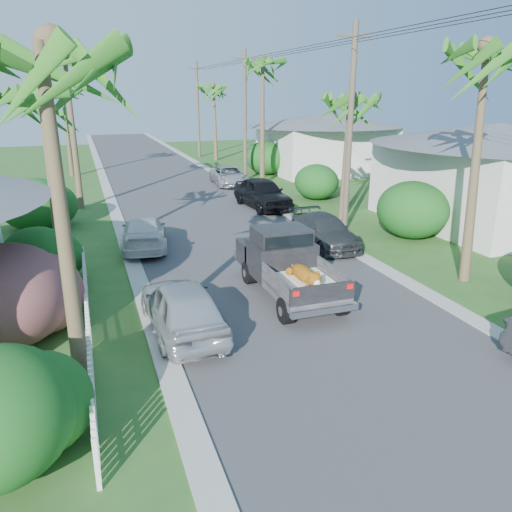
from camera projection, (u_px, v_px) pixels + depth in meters
name	position (u px, v px, depth m)	size (l,w,h in m)	color
ground	(412.00, 415.00, 9.97)	(120.00, 120.00, 0.00)	#295921
road	(178.00, 192.00, 32.41)	(8.00, 100.00, 0.02)	#38383A
curb_left	(109.00, 196.00, 31.06)	(0.60, 100.00, 0.06)	#A5A39E
curb_right	(241.00, 188.00, 33.75)	(0.60, 100.00, 0.06)	#A5A39E
pickup_truck	(284.00, 262.00, 15.91)	(1.98, 5.12, 2.06)	black
parked_car_rm	(325.00, 231.00, 20.87)	(1.76, 4.33, 1.26)	#2F3335
parked_car_rf	(262.00, 193.00, 27.70)	(1.94, 4.82, 1.64)	black
parked_car_rd	(229.00, 176.00, 34.65)	(2.12, 4.59, 1.28)	#B1B4B9
parked_car_ln	(182.00, 307.00, 13.24)	(1.71, 4.25, 1.45)	silver
parked_car_lf	(144.00, 233.00, 20.50)	(1.78, 4.39, 1.27)	silver
palm_l_a	(40.00, 44.00, 8.57)	(4.40, 4.40, 8.20)	brown
palm_l_b	(40.00, 93.00, 16.71)	(4.40, 4.40, 7.40)	brown
palm_l_c	(64.00, 56.00, 25.38)	(4.40, 4.40, 9.20)	brown
palm_l_d	(62.00, 88.00, 36.46)	(4.40, 4.40, 7.70)	brown
palm_r_a	(492.00, 48.00, 15.01)	(4.40, 4.40, 8.70)	brown
palm_r_b	(349.00, 97.00, 23.64)	(4.40, 4.40, 7.20)	brown
palm_r_c	(263.00, 61.00, 32.72)	(4.40, 4.40, 9.40)	brown
palm_r_d	(214.00, 86.00, 45.81)	(4.40, 4.40, 8.00)	brown
shrub_l_b	(9.00, 295.00, 12.52)	(3.00, 3.30, 2.60)	#C61C5D
shrub_l_c	(38.00, 258.00, 16.33)	(2.40, 2.64, 2.00)	#154B1A
shrub_l_d	(35.00, 204.00, 23.26)	(3.20, 3.52, 2.40)	#154B1A
shrub_r_b	(412.00, 210.00, 21.89)	(3.00, 3.30, 2.50)	#154B1A
shrub_r_c	(317.00, 182.00, 29.94)	(2.60, 2.86, 2.10)	#154B1A
shrub_r_d	(267.00, 158.00, 38.99)	(3.20, 3.52, 2.60)	#154B1A
picket_fence	(88.00, 322.00, 12.88)	(0.10, 11.00, 1.00)	white
house_right_near	(493.00, 178.00, 24.11)	(8.00, 9.00, 4.80)	silver
house_right_far	(325.00, 145.00, 40.30)	(9.00, 8.00, 4.60)	silver
utility_pole_b	(350.00, 130.00, 21.96)	(1.60, 0.26, 9.00)	brown
utility_pole_c	(245.00, 116.00, 35.42)	(1.60, 0.26, 9.00)	brown
utility_pole_d	(198.00, 109.00, 48.88)	(1.60, 0.26, 9.00)	brown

